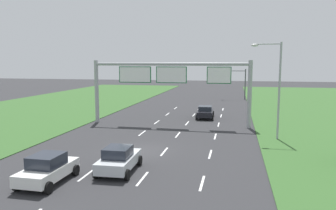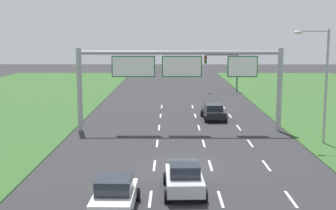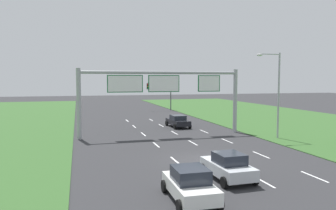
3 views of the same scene
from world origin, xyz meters
name	(u,v)px [view 3 (image 3 of 3)]	position (x,y,z in m)	size (l,w,h in m)	color
ground_plane	(198,159)	(0.00, 0.00, 0.00)	(200.00, 200.00, 0.00)	#2D2D30
grass_verge_right	(332,128)	(21.00, 10.00, 0.03)	(24.00, 120.00, 0.06)	#335B28
lane_dashes_inner_left	(165,152)	(-1.75, 3.00, 0.00)	(0.14, 44.40, 0.01)	white
lane_dashes_inner_right	(205,149)	(1.75, 3.00, 0.00)	(0.14, 44.40, 0.01)	white
lane_dashes_slip	(242,147)	(5.25, 3.00, 0.00)	(0.14, 44.40, 0.01)	white
car_near_red	(190,184)	(-3.32, -7.68, 0.81)	(2.14, 4.01, 1.64)	white
car_lead_silver	(228,166)	(-0.04, -5.07, 0.79)	(2.21, 4.01, 1.60)	silver
car_mid_lane	(178,121)	(3.39, 16.02, 0.75)	(2.28, 4.41, 1.48)	black
sign_gantry	(162,88)	(0.00, 10.66, 4.95)	(17.24, 0.44, 7.00)	#9EA0A5
traffic_light_mast	(161,90)	(6.75, 37.79, 3.87)	(4.76, 0.49, 5.60)	#47494F
street_lamp	(275,88)	(10.31, 5.90, 5.08)	(2.61, 0.32, 8.50)	#9EA0A5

